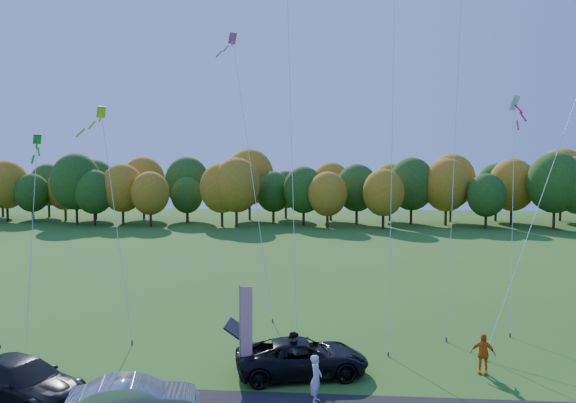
# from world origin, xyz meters

# --- Properties ---
(ground) EXTENTS (160.00, 160.00, 0.00)m
(ground) POSITION_xyz_m (0.00, 0.00, 0.00)
(ground) COLOR #265B18
(tree_line) EXTENTS (116.00, 12.00, 10.00)m
(tree_line) POSITION_xyz_m (0.00, 55.00, 0.00)
(tree_line) COLOR #1E4711
(tree_line) RESTS_ON ground
(black_suv) EXTENTS (6.05, 3.86, 1.55)m
(black_suv) POSITION_xyz_m (1.02, 0.81, 0.78)
(black_suv) COLOR black
(black_suv) RESTS_ON ground
(silver_sedan) EXTENTS (4.74, 2.65, 1.48)m
(silver_sedan) POSITION_xyz_m (-4.61, -3.73, 0.74)
(silver_sedan) COLOR #AEADB2
(silver_sedan) RESTS_ON ground
(dark_truck_a) EXTENTS (6.12, 4.26, 1.65)m
(dark_truck_a) POSITION_xyz_m (-9.32, -2.73, 0.82)
(dark_truck_a) COLOR black
(dark_truck_a) RESTS_ON ground
(person_tailgate_a) EXTENTS (0.51, 0.71, 1.82)m
(person_tailgate_a) POSITION_xyz_m (1.69, -1.77, 0.91)
(person_tailgate_a) COLOR silver
(person_tailgate_a) RESTS_ON ground
(person_tailgate_b) EXTENTS (0.90, 1.06, 1.93)m
(person_tailgate_b) POSITION_xyz_m (0.70, 0.64, 0.96)
(person_tailgate_b) COLOR gray
(person_tailgate_b) RESTS_ON ground
(person_east) EXTENTS (1.10, 0.71, 1.74)m
(person_east) POSITION_xyz_m (8.70, 1.64, 0.87)
(person_east) COLOR orange
(person_east) RESTS_ON ground
(feather_flag) EXTENTS (0.54, 0.11, 4.06)m
(feather_flag) POSITION_xyz_m (-1.29, -0.01, 2.48)
(feather_flag) COLOR #999999
(feather_flag) RESTS_ON ground
(kite_delta_blue) EXTENTS (3.16, 10.73, 32.14)m
(kite_delta_blue) POSITION_xyz_m (-0.24, 9.16, 16.11)
(kite_delta_blue) COLOR #4C3F33
(kite_delta_blue) RESTS_ON ground
(kite_parafoil_orange) EXTENTS (4.74, 12.11, 32.03)m
(kite_parafoil_orange) POSITION_xyz_m (9.55, 11.62, 15.90)
(kite_parafoil_orange) COLOR #4C3F33
(kite_parafoil_orange) RESTS_ON ground
(kite_delta_red) EXTENTS (2.88, 10.67, 23.29)m
(kite_delta_red) POSITION_xyz_m (5.46, 8.55, 11.86)
(kite_delta_red) COLOR #4C3F33
(kite_delta_red) RESTS_ON ground
(kite_parafoil_rainbow) EXTENTS (9.28, 8.81, 15.69)m
(kite_parafoil_rainbow) POSITION_xyz_m (13.13, 7.46, 7.67)
(kite_parafoil_rainbow) COLOR #4C3F33
(kite_parafoil_rainbow) RESTS_ON ground
(kite_diamond_yellow) EXTENTS (3.81, 5.16, 12.45)m
(kite_diamond_yellow) POSITION_xyz_m (-9.24, 6.46, 6.03)
(kite_diamond_yellow) COLOR #4C3F33
(kite_diamond_yellow) RESTS_ON ground
(kite_diamond_green) EXTENTS (1.64, 4.27, 10.68)m
(kite_diamond_green) POSITION_xyz_m (-12.34, 3.66, 5.28)
(kite_diamond_green) COLOR #4C3F33
(kite_diamond_green) RESTS_ON ground
(kite_diamond_white) EXTENTS (2.43, 6.57, 13.37)m
(kite_diamond_white) POSITION_xyz_m (12.28, 9.76, 6.44)
(kite_diamond_white) COLOR #4C3F33
(kite_diamond_white) RESTS_ON ground
(kite_diamond_pink) EXTENTS (3.85, 6.51, 17.66)m
(kite_diamond_pink) POSITION_xyz_m (-2.69, 11.37, 8.60)
(kite_diamond_pink) COLOR #4C3F33
(kite_diamond_pink) RESTS_ON ground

